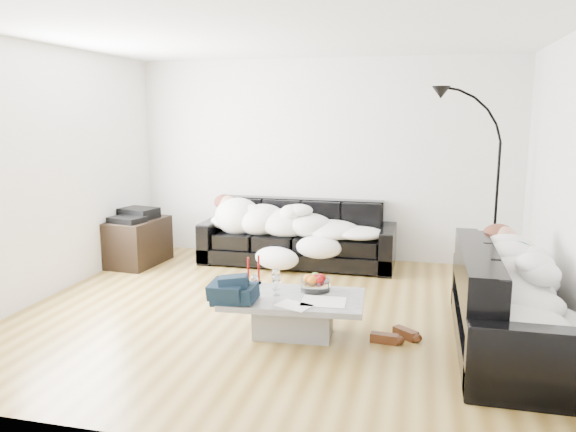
% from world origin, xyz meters
% --- Properties ---
extents(ground, '(5.00, 5.00, 0.00)m').
position_xyz_m(ground, '(0.00, 0.00, 0.00)').
color(ground, olive).
rests_on(ground, ground).
extents(wall_back, '(5.00, 0.02, 2.60)m').
position_xyz_m(wall_back, '(0.00, 2.25, 1.30)').
color(wall_back, silver).
rests_on(wall_back, ground).
extents(wall_left, '(0.02, 4.50, 2.60)m').
position_xyz_m(wall_left, '(-2.50, 0.00, 1.30)').
color(wall_left, silver).
rests_on(wall_left, ground).
extents(wall_right, '(0.02, 4.50, 2.60)m').
position_xyz_m(wall_right, '(2.50, 0.00, 1.30)').
color(wall_right, silver).
rests_on(wall_right, ground).
extents(ceiling, '(5.00, 5.00, 0.00)m').
position_xyz_m(ceiling, '(0.00, 0.00, 2.60)').
color(ceiling, white).
rests_on(ceiling, ground).
extents(sofa_back, '(2.44, 0.85, 0.80)m').
position_xyz_m(sofa_back, '(-0.24, 1.80, 0.40)').
color(sofa_back, black).
rests_on(sofa_back, ground).
extents(sofa_right, '(0.87, 2.04, 0.83)m').
position_xyz_m(sofa_right, '(2.05, -0.38, 0.41)').
color(sofa_right, black).
rests_on(sofa_right, ground).
extents(sleeper_back, '(2.07, 0.71, 0.41)m').
position_xyz_m(sleeper_back, '(-0.24, 1.75, 0.63)').
color(sleeper_back, white).
rests_on(sleeper_back, sofa_back).
extents(sleeper_right, '(0.74, 1.75, 0.43)m').
position_xyz_m(sleeper_right, '(2.05, -0.38, 0.63)').
color(sleeper_right, white).
rests_on(sleeper_right, sofa_right).
extents(teal_cushion, '(0.42, 0.38, 0.20)m').
position_xyz_m(teal_cushion, '(1.99, 0.25, 0.72)').
color(teal_cushion, '#0B5335').
rests_on(teal_cushion, sofa_right).
extents(coffee_table, '(1.25, 0.79, 0.35)m').
position_xyz_m(coffee_table, '(0.25, -0.51, 0.17)').
color(coffee_table, '#939699').
rests_on(coffee_table, ground).
extents(fruit_bowl, '(0.29, 0.29, 0.16)m').
position_xyz_m(fruit_bowl, '(0.40, -0.30, 0.43)').
color(fruit_bowl, white).
rests_on(fruit_bowl, coffee_table).
extents(wine_glass_a, '(0.10, 0.10, 0.19)m').
position_xyz_m(wine_glass_a, '(0.05, -0.35, 0.44)').
color(wine_glass_a, white).
rests_on(wine_glass_a, coffee_table).
extents(wine_glass_b, '(0.07, 0.07, 0.16)m').
position_xyz_m(wine_glass_b, '(-0.11, -0.48, 0.43)').
color(wine_glass_b, white).
rests_on(wine_glass_b, coffee_table).
extents(wine_glass_c, '(0.08, 0.08, 0.18)m').
position_xyz_m(wine_glass_c, '(0.09, -0.50, 0.44)').
color(wine_glass_c, white).
rests_on(wine_glass_c, coffee_table).
extents(candle_left, '(0.05, 0.05, 0.25)m').
position_xyz_m(candle_left, '(-0.24, -0.25, 0.47)').
color(candle_left, maroon).
rests_on(candle_left, coffee_table).
extents(candle_right, '(0.06, 0.06, 0.27)m').
position_xyz_m(candle_right, '(-0.15, -0.22, 0.48)').
color(candle_right, maroon).
rests_on(candle_right, coffee_table).
extents(newspaper_a, '(0.39, 0.31, 0.01)m').
position_xyz_m(newspaper_a, '(0.52, -0.59, 0.36)').
color(newspaper_a, silver).
rests_on(newspaper_a, coffee_table).
extents(newspaper_b, '(0.33, 0.29, 0.01)m').
position_xyz_m(newspaper_b, '(0.30, -0.74, 0.36)').
color(newspaper_b, silver).
rests_on(newspaper_b, coffee_table).
extents(navy_jacket, '(0.44, 0.39, 0.19)m').
position_xyz_m(navy_jacket, '(-0.24, -0.75, 0.53)').
color(navy_jacket, black).
rests_on(navy_jacket, coffee_table).
extents(shoes, '(0.46, 0.39, 0.09)m').
position_xyz_m(shoes, '(1.11, -0.42, 0.04)').
color(shoes, '#472311').
rests_on(shoes, ground).
extents(av_cabinet, '(0.64, 0.88, 0.58)m').
position_xyz_m(av_cabinet, '(-2.24, 1.31, 0.29)').
color(av_cabinet, black).
rests_on(av_cabinet, ground).
extents(stereo, '(0.50, 0.43, 0.13)m').
position_xyz_m(stereo, '(-2.24, 1.31, 0.64)').
color(stereo, black).
rests_on(stereo, av_cabinet).
extents(floor_lamp, '(0.71, 0.30, 1.95)m').
position_xyz_m(floor_lamp, '(2.11, 1.68, 0.97)').
color(floor_lamp, black).
rests_on(floor_lamp, ground).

